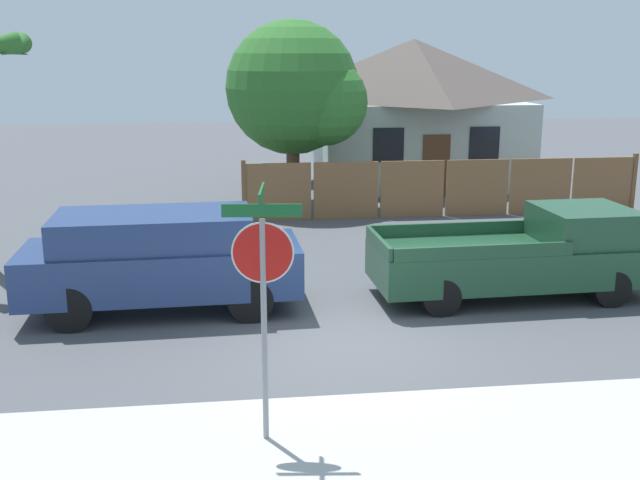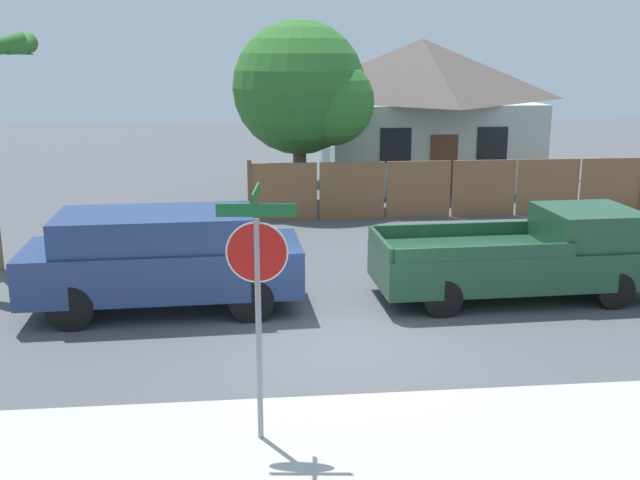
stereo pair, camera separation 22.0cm
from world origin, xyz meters
TOP-DOWN VIEW (x-y plane):
  - ground_plane at (0.00, 0.00)m, footprint 80.00×80.00m
  - sidewalk_strip at (0.00, -3.60)m, footprint 36.00×3.20m
  - wooden_fence at (4.31, 9.08)m, footprint 11.50×0.12m
  - house at (4.89, 15.49)m, footprint 7.61×7.25m
  - oak_tree at (0.35, 10.97)m, footprint 4.12×3.92m
  - red_suv at (-3.04, 1.83)m, footprint 4.94×2.06m
  - orange_pickup at (3.76, 1.84)m, footprint 5.30×2.06m
  - stop_sign at (-1.43, -3.05)m, footprint 0.91×0.82m

SIDE VIEW (x-z plane):
  - ground_plane at x=0.00m, z-range 0.00..0.00m
  - sidewalk_strip at x=0.00m, z-range 0.00..0.01m
  - wooden_fence at x=4.31m, z-range -0.05..1.66m
  - orange_pickup at x=3.76m, z-range -0.03..1.66m
  - red_suv at x=-3.04m, z-range 0.09..1.90m
  - stop_sign at x=-1.43m, z-range 0.54..3.62m
  - house at x=4.89m, z-range 0.09..5.13m
  - oak_tree at x=0.35m, z-range 0.70..6.21m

